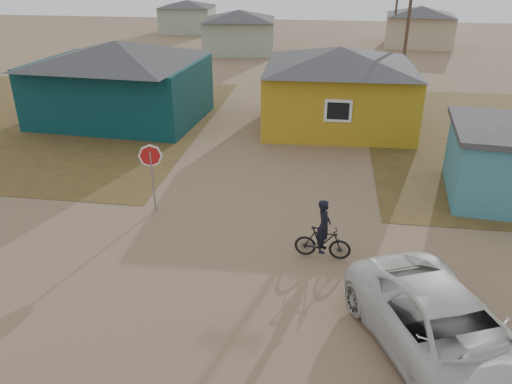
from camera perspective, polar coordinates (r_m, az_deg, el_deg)
ground at (r=13.19m, az=-2.25°, el=-10.67°), size 120.00×120.00×0.00m
grass_nw at (r=29.48m, az=-25.21°, el=7.72°), size 20.00×18.00×0.00m
house_teal at (r=26.81m, az=-15.33°, el=12.22°), size 8.93×7.08×4.00m
house_yellow at (r=25.13m, az=9.42°, el=11.81°), size 7.72×6.76×3.90m
house_pale_west at (r=45.57m, az=-1.89°, el=17.93°), size 7.04×6.15×3.60m
house_beige_east at (r=51.42m, az=18.16°, el=17.62°), size 6.95×6.05×3.60m
house_pale_north at (r=59.01m, az=-7.82°, el=19.32°), size 6.28×5.81×3.40m
utility_pole_near at (r=32.96m, az=17.00°, el=18.05°), size 1.40×0.20×8.00m
utility_pole_far at (r=48.90m, az=15.82°, el=20.26°), size 1.40×0.20×8.00m
stop_sign at (r=16.43m, az=-11.91°, el=3.33°), size 0.77×0.14×2.36m
cyclist at (r=14.10m, az=7.67°, el=-5.13°), size 1.62×0.60×1.80m
vehicle at (r=11.32m, az=21.06°, el=-14.89°), size 4.42×5.95×1.50m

